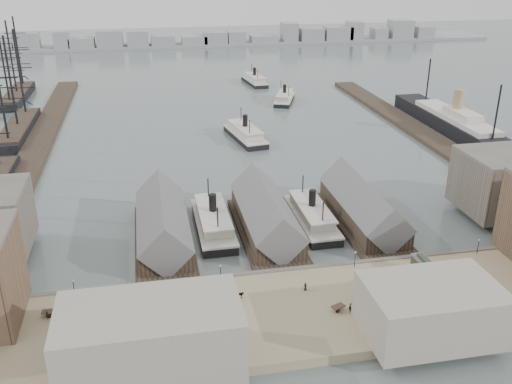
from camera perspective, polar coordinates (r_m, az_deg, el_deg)
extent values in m
plane|color=#4F5B5B|center=(132.54, 2.55, -7.38)|extent=(900.00, 900.00, 0.00)
cube|color=gray|center=(115.76, 4.93, -11.85)|extent=(180.00, 30.00, 2.00)
cube|color=#59544C|center=(127.63, 3.11, -8.09)|extent=(180.00, 1.20, 2.30)
cube|color=#2D231C|center=(224.63, -21.01, 4.31)|extent=(10.00, 220.00, 1.60)
cube|color=#2D231C|center=(236.57, 15.99, 5.86)|extent=(10.00, 180.00, 1.60)
cube|color=#2D231C|center=(143.23, -9.18, -4.93)|extent=(14.00, 42.00, 1.20)
cube|color=#2D231C|center=(142.71, -9.28, -3.65)|extent=(12.00, 36.00, 5.00)
cube|color=#59595B|center=(141.58, -9.35, -2.71)|extent=(12.60, 37.00, 12.60)
cube|color=#2D231C|center=(145.92, 1.07, -4.06)|extent=(14.00, 42.00, 1.20)
cube|color=#2D231C|center=(145.41, 1.00, -2.80)|extent=(12.00, 36.00, 5.00)
cube|color=#59595B|center=(144.30, 1.01, -1.87)|extent=(12.60, 37.00, 12.60)
cube|color=#2D231C|center=(153.04, 10.64, -3.13)|extent=(14.00, 42.00, 1.20)
cube|color=#2D231C|center=(152.56, 10.59, -1.92)|extent=(12.00, 36.00, 5.00)
cube|color=#59595B|center=(151.50, 10.67, -1.03)|extent=(12.60, 37.00, 12.60)
cube|color=gray|center=(110.11, 17.06, -11.17)|extent=(24.00, 16.00, 10.00)
cube|color=gray|center=(98.54, -10.47, -14.23)|extent=(30.00, 16.00, 12.00)
cylinder|color=black|center=(122.79, -17.74, -9.20)|extent=(0.16, 0.16, 3.60)
sphere|color=beige|center=(121.82, -17.85, -8.45)|extent=(0.44, 0.44, 0.44)
cylinder|color=black|center=(122.29, -3.56, -8.16)|extent=(0.16, 0.16, 3.60)
sphere|color=beige|center=(121.32, -3.58, -7.39)|extent=(0.44, 0.44, 0.44)
cylinder|color=black|center=(128.97, 9.85, -6.71)|extent=(0.16, 0.16, 3.60)
sphere|color=beige|center=(128.05, 9.91, -5.97)|extent=(0.44, 0.44, 0.44)
cylinder|color=black|center=(141.81, 21.32, -5.17)|extent=(0.16, 0.16, 3.60)
sphere|color=beige|center=(140.98, 21.43, -4.49)|extent=(0.44, 0.44, 0.44)
cube|color=gray|center=(456.55, -7.85, 14.50)|extent=(500.00, 40.00, 2.00)
cube|color=gray|center=(455.56, -23.88, 13.13)|extent=(14.71, 14.00, 7.23)
cube|color=gray|center=(452.14, -21.97, 13.74)|extent=(17.63, 14.00, 13.23)
cube|color=gray|center=(448.43, -18.82, 14.12)|extent=(10.74, 14.00, 13.58)
cube|color=gray|center=(447.28, -17.01, 14.00)|extent=(18.06, 14.00, 8.64)
cube|color=gray|center=(445.54, -14.42, 14.54)|extent=(18.55, 14.00, 13.29)
cube|color=gray|center=(445.05, -11.73, 14.71)|extent=(15.33, 14.00, 12.47)
cube|color=gray|center=(445.62, -9.27, 14.65)|extent=(17.56, 14.00, 8.72)
cube|color=gray|center=(447.17, -6.20, 14.76)|extent=(18.76, 14.00, 7.63)
cube|color=gray|center=(448.68, -4.11, 15.04)|extent=(17.61, 14.00, 10.35)
cube|color=gray|center=(450.99, -2.00, 15.12)|extent=(13.38, 14.00, 10.30)
cube|color=gray|center=(455.17, 0.78, 14.98)|extent=(20.73, 14.00, 6.75)
cube|color=gray|center=(459.13, 3.32, 15.57)|extent=(11.51, 14.00, 15.57)
cube|color=gray|center=(464.13, 5.52, 15.31)|extent=(18.17, 14.00, 11.26)
cube|color=gray|center=(470.71, 8.16, 15.34)|extent=(21.81, 14.00, 11.83)
cube|color=gray|center=(475.16, 9.81, 15.53)|extent=(11.12, 14.00, 15.50)
cube|color=gray|center=(483.13, 12.16, 15.17)|extent=(10.90, 14.00, 10.29)
cube|color=gray|center=(490.16, 14.22, 15.42)|extent=(17.95, 14.00, 15.72)
cube|color=gray|center=(499.21, 16.35, 15.03)|extent=(14.21, 14.00, 10.51)
cube|color=black|center=(148.60, -4.28, -3.45)|extent=(8.48, 29.69, 1.91)
cube|color=beige|center=(147.99, -4.30, -2.97)|extent=(8.91, 29.69, 0.53)
cube|color=beige|center=(147.35, -4.31, -2.45)|extent=(6.89, 21.21, 2.33)
cube|color=beige|center=(146.72, -4.33, -1.93)|extent=(7.42, 23.33, 0.42)
cylinder|color=black|center=(145.75, -4.36, -1.10)|extent=(1.91, 1.91, 4.77)
cylinder|color=black|center=(154.55, -4.80, 0.25)|extent=(0.32, 0.32, 6.36)
cylinder|color=black|center=(137.24, -3.85, -2.78)|extent=(0.32, 0.32, 6.36)
cube|color=black|center=(152.16, 5.56, -2.85)|extent=(8.19, 28.66, 1.84)
cube|color=beige|center=(151.58, 5.58, -2.39)|extent=(8.60, 28.66, 0.51)
cube|color=beige|center=(150.98, 5.60, -1.90)|extent=(6.65, 20.47, 2.25)
cube|color=beige|center=(150.38, 5.62, -1.41)|extent=(7.17, 22.52, 0.41)
cylinder|color=black|center=(149.47, 5.65, -0.62)|extent=(1.84, 1.84, 4.61)
cylinder|color=black|center=(157.67, 4.70, 0.63)|extent=(0.31, 0.31, 6.14)
cylinder|color=black|center=(141.56, 6.70, -2.16)|extent=(0.31, 0.31, 6.14)
cube|color=black|center=(219.65, -1.08, 5.50)|extent=(12.89, 29.78, 1.85)
cube|color=beige|center=(219.25, -1.08, 5.83)|extent=(13.30, 29.84, 0.51)
cube|color=beige|center=(218.83, -1.08, 6.19)|extent=(10.01, 21.40, 2.26)
cube|color=beige|center=(218.41, -1.09, 6.56)|extent=(10.85, 23.52, 0.41)
cylinder|color=black|center=(217.78, -1.09, 7.13)|extent=(1.85, 1.85, 4.63)
cylinder|color=black|center=(226.63, -1.51, 7.71)|extent=(0.31, 0.31, 6.17)
cylinder|color=black|center=(209.09, -0.64, 6.39)|extent=(0.31, 0.31, 6.17)
cube|color=black|center=(276.61, 2.85, 9.14)|extent=(15.49, 25.75, 1.60)
cube|color=beige|center=(276.34, 2.86, 9.37)|extent=(15.82, 25.87, 0.44)
cube|color=beige|center=(276.05, 2.86, 9.62)|extent=(11.72, 18.64, 1.95)
cube|color=beige|center=(275.76, 2.87, 9.87)|extent=(12.76, 20.45, 0.35)
cylinder|color=black|center=(275.33, 2.88, 10.27)|extent=(1.60, 1.60, 3.99)
cylinder|color=black|center=(282.93, 2.48, 10.59)|extent=(0.27, 0.27, 5.32)
cylinder|color=black|center=(267.82, 3.29, 9.86)|extent=(0.27, 0.27, 5.32)
cube|color=black|center=(315.45, -0.15, 10.91)|extent=(10.36, 26.78, 1.68)
cube|color=beige|center=(315.20, -0.15, 11.12)|extent=(10.73, 26.82, 0.47)
cube|color=beige|center=(314.93, -0.15, 11.35)|extent=(8.13, 19.21, 2.05)
cube|color=beige|center=(314.67, -0.15, 11.59)|extent=(8.80, 21.12, 0.37)
cylinder|color=black|center=(314.27, -0.15, 11.95)|extent=(1.68, 1.68, 4.20)
cylinder|color=black|center=(322.39, -0.44, 12.20)|extent=(0.28, 0.28, 5.59)
cylinder|color=black|center=(306.23, 0.16, 11.62)|extent=(0.28, 0.28, 5.59)
cube|color=black|center=(244.49, -22.65, 5.77)|extent=(9.27, 53.53, 3.71)
cube|color=#2D231C|center=(243.93, -22.73, 6.25)|extent=(8.75, 48.18, 0.62)
cylinder|color=black|center=(222.27, -24.21, 8.96)|extent=(0.82, 0.82, 35.00)
cylinder|color=black|center=(240.18, -23.33, 10.03)|extent=(0.82, 0.82, 35.00)
cylinder|color=black|center=(258.20, -22.58, 10.94)|extent=(0.82, 0.82, 35.00)
cube|color=black|center=(303.66, -22.74, 8.85)|extent=(9.07, 50.39, 3.63)
cube|color=#2D231C|center=(303.21, -22.80, 9.23)|extent=(8.57, 45.35, 0.60)
cylinder|color=black|center=(283.24, -23.93, 11.57)|extent=(0.81, 0.81, 34.27)
cylinder|color=black|center=(300.25, -23.28, 12.23)|extent=(0.81, 0.81, 34.27)
cylinder|color=black|center=(317.34, -22.70, 12.81)|extent=(0.81, 0.81, 34.27)
cube|color=black|center=(241.03, 19.24, 6.26)|extent=(11.93, 87.16, 5.50)
cube|color=beige|center=(240.08, 19.35, 7.10)|extent=(10.09, 50.46, 1.83)
cube|color=beige|center=(235.71, 19.97, 7.31)|extent=(7.34, 18.35, 2.75)
cylinder|color=tan|center=(238.54, 19.55, 8.58)|extent=(4.04, 4.04, 9.17)
cube|color=black|center=(128.17, 16.73, -8.34)|extent=(2.89, 10.07, 0.84)
cube|color=#263224|center=(127.28, 16.82, -7.65)|extent=(3.01, 10.60, 2.73)
cube|color=#59595B|center=(126.53, 16.90, -7.06)|extent=(3.24, 11.03, 0.32)
imported|color=black|center=(118.63, -18.75, -11.14)|extent=(1.59, 1.43, 1.65)
cube|color=#3F2D21|center=(118.88, -20.02, -11.21)|extent=(2.70, 1.68, 0.25)
cylinder|color=black|center=(118.48, -20.01, -11.54)|extent=(1.10, 0.16, 1.10)
cylinder|color=black|center=(119.65, -19.98, -11.17)|extent=(1.10, 0.16, 1.10)
imported|color=black|center=(117.12, -1.67, -10.25)|extent=(2.01, 1.28, 1.57)
cube|color=#3F2D21|center=(116.21, -2.86, -10.50)|extent=(2.89, 2.11, 0.25)
cylinder|color=black|center=(115.86, -2.72, -10.82)|extent=(1.08, 0.35, 1.10)
cylinder|color=black|center=(116.94, -3.00, -10.47)|extent=(1.08, 0.35, 1.10)
imported|color=black|center=(114.59, 9.54, -11.44)|extent=(1.82, 1.95, 1.57)
cube|color=#3F2D21|center=(114.53, 8.22, -11.30)|extent=(2.97, 2.37, 0.25)
cylinder|color=black|center=(114.15, 8.19, -11.64)|extent=(1.05, 0.49, 1.10)
cylinder|color=black|center=(115.31, 8.23, -11.25)|extent=(1.05, 0.49, 1.10)
imported|color=black|center=(118.30, -20.15, -11.46)|extent=(0.65, 0.74, 1.66)
imported|color=black|center=(112.83, -18.15, -13.01)|extent=(0.77, 0.60, 1.58)
imported|color=black|center=(118.21, -5.13, -9.95)|extent=(1.31, 1.12, 1.76)
imported|color=black|center=(107.24, -3.65, -13.83)|extent=(0.95, 0.89, 1.58)
imported|color=black|center=(119.97, 4.95, -9.41)|extent=(0.94, 0.73, 1.70)
imported|color=black|center=(116.47, 12.63, -11.06)|extent=(0.68, 0.54, 1.69)
imported|color=black|center=(124.04, 10.78, -8.60)|extent=(1.00, 0.92, 1.66)
imported|color=black|center=(121.50, 17.18, -10.06)|extent=(0.62, 1.04, 1.58)
imported|color=black|center=(132.06, 21.13, -7.75)|extent=(0.48, 1.07, 1.81)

